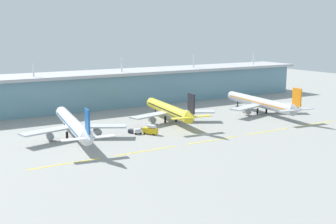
% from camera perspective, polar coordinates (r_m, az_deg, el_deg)
% --- Properties ---
extents(ground_plane, '(600.00, 600.00, 0.00)m').
position_cam_1_polar(ground_plane, '(204.03, 4.91, -3.05)').
color(ground_plane, gray).
extents(terminal_building, '(288.00, 34.00, 31.37)m').
position_cam_1_polar(terminal_building, '(285.85, -6.58, 3.24)').
color(terminal_building, '#6693A8').
rests_on(terminal_building, ground).
extents(airliner_near, '(48.32, 72.03, 18.90)m').
position_cam_1_polar(airliner_near, '(200.64, -12.50, -1.61)').
color(airliner_near, white).
rests_on(airliner_near, ground).
extents(airliner_middle, '(48.42, 61.14, 18.90)m').
position_cam_1_polar(airliner_middle, '(230.62, 0.21, 0.25)').
color(airliner_middle, yellow).
rests_on(airliner_middle, ground).
extents(airliner_far, '(48.52, 70.63, 18.90)m').
position_cam_1_polar(airliner_far, '(259.89, 12.23, 1.20)').
color(airliner_far, '#ADB2BC').
rests_on(airliner_far, ground).
extents(taxiway_stripe_west, '(28.00, 0.70, 0.04)m').
position_cam_1_polar(taxiway_stripe_west, '(164.45, -13.58, -6.73)').
color(taxiway_stripe_west, yellow).
rests_on(taxiway_stripe_west, ground).
extents(taxiway_stripe_mid_west, '(28.00, 0.70, 0.04)m').
position_cam_1_polar(taxiway_stripe_mid_west, '(176.82, -2.98, -5.20)').
color(taxiway_stripe_mid_west, yellow).
rests_on(taxiway_stripe_mid_west, ground).
extents(taxiway_stripe_centre, '(28.00, 0.70, 0.04)m').
position_cam_1_polar(taxiway_stripe_centre, '(194.41, 5.93, -3.76)').
color(taxiway_stripe_centre, yellow).
rests_on(taxiway_stripe_centre, ground).
extents(taxiway_stripe_mid_east, '(28.00, 0.70, 0.04)m').
position_cam_1_polar(taxiway_stripe_mid_east, '(215.96, 13.20, -2.51)').
color(taxiway_stripe_mid_east, yellow).
rests_on(taxiway_stripe_mid_east, ground).
extents(taxiway_stripe_east, '(28.00, 0.70, 0.04)m').
position_cam_1_polar(taxiway_stripe_east, '(240.41, 19.05, -1.48)').
color(taxiway_stripe_east, yellow).
rests_on(taxiway_stripe_east, ground).
extents(pushback_tug, '(4.37, 5.00, 1.85)m').
position_cam_1_polar(pushback_tug, '(207.05, -4.68, -2.52)').
color(pushback_tug, '#333842').
rests_on(pushback_tug, ground).
extents(fuel_truck, '(5.90, 7.52, 4.95)m').
position_cam_1_polar(fuel_truck, '(203.96, -2.32, -2.37)').
color(fuel_truck, gold).
rests_on(fuel_truck, ground).
extents(baggage_cart, '(3.86, 2.54, 2.48)m').
position_cam_1_polar(baggage_cart, '(205.06, -4.05, -2.60)').
color(baggage_cart, silver).
rests_on(baggage_cart, ground).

